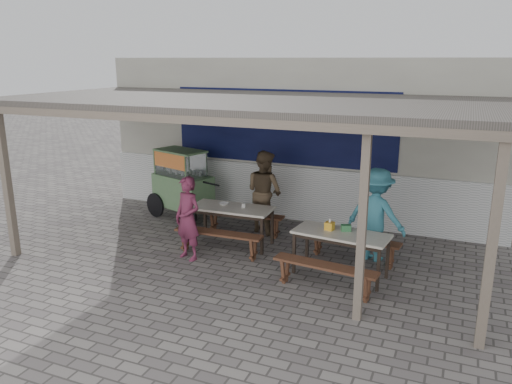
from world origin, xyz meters
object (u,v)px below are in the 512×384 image
Objects in this scene: table_left at (232,211)px; patron_wall_side at (264,191)px; bench_right_street at (325,271)px; patron_street_side at (188,218)px; patron_right_table at (376,215)px; condiment_bowl at (224,204)px; table_right at (341,237)px; tissue_box at (330,226)px; donation_box at (346,228)px; bench_left_wall at (244,218)px; condiment_jar at (244,205)px; bench_right_wall at (354,243)px; vendor_cart at (182,182)px; bench_left_street at (218,238)px.

patron_wall_side reaches higher than table_left.
patron_street_side reaches higher than bench_right_street.
patron_right_table reaches higher than condiment_bowl.
tissue_box is at bearing 169.94° from table_right.
donation_box is at bearing -14.35° from table_left.
bench_left_wall is 0.71m from condiment_bowl.
condiment_bowl reaches higher than table_left.
bench_right_wall is at bearing 0.10° from condiment_jar.
bench_right_street is at bearing -79.55° from tissue_box.
bench_right_wall is 0.64m from patron_right_table.
table_left is at bearing 155.61° from bench_right_street.
donation_box is (4.05, -1.58, -0.04)m from vendor_cart.
patron_wall_side is 10.74× the size of donation_box.
condiment_jar reaches higher than condiment_bowl.
tissue_box is 2.34m from condiment_bowl.
patron_wall_side is at bearing 71.30° from table_left.
patron_wall_side is 1.02× the size of patron_right_table.
patron_street_side is 2.76m from donation_box.
bench_left_wall is at bearing 145.43° from bench_right_street.
patron_right_table is (4.39, -0.75, -0.01)m from vendor_cart.
vendor_cart is 14.86× the size of tissue_box.
bench_left_wall is at bearing 154.36° from donation_box.
table_left reaches higher than bench_left_wall.
patron_wall_side is (0.29, 0.96, 0.18)m from table_left.
donation_box reaches higher than table_right.
condiment_bowl is at bearing 85.86° from patron_wall_side.
patron_wall_side is at bearing 14.90° from vendor_cart.
bench_left_street is 1.01× the size of bench_right_street.
table_left is 2.13m from tissue_box.
patron_right_table is at bearing 4.94° from condiment_bowl.
bench_right_street is at bearing -98.98° from donation_box.
patron_right_table is 19.50× the size of condiment_jar.
vendor_cart is at bearing 158.69° from donation_box.
patron_street_side is 0.89× the size of patron_wall_side.
patron_wall_side is 2.50m from donation_box.
bench_left_street is at bearing -90.00° from bench_left_wall.
table_left is 2.68m from patron_right_table.
bench_left_street is at bearing 54.37° from patron_street_side.
vendor_cart is 1.32× the size of patron_street_side.
condiment_jar reaches higher than bench_right_street.
bench_left_street is 2.84m from patron_right_table.
table_right is 2.56m from condiment_bowl.
patron_street_side reaches higher than tissue_box.
condiment_jar is (-0.06, -0.90, -0.06)m from patron_wall_side.
patron_right_table reaches higher than condiment_jar.
condiment_bowl is at bearing -110.09° from bench_left_wall.
vendor_cart is at bearing 156.73° from tissue_box.
bench_right_wall is at bearing -178.98° from patron_wall_side.
donation_box is at bearing 26.17° from patron_street_side.
table_right is at bearing -114.11° from donation_box.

